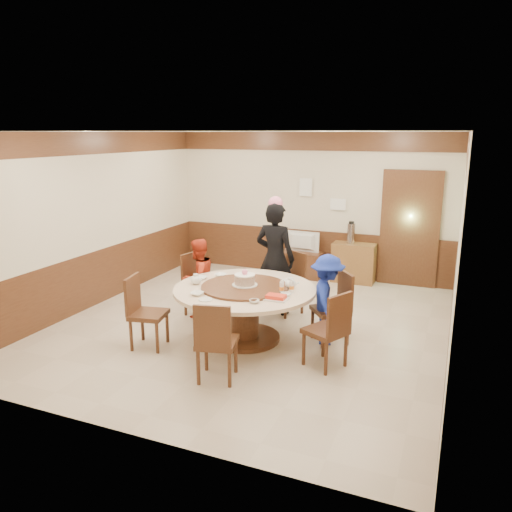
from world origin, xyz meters
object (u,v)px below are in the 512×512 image
at_px(person_standing, 275,259).
at_px(side_cabinet, 354,263).
at_px(banquet_table, 245,303).
at_px(person_blue, 327,299).
at_px(birthday_cake, 245,280).
at_px(shrimp_platter, 276,298).
at_px(person_red, 198,278).
at_px(thermos, 351,233).
at_px(television, 301,242).
at_px(tv_stand, 301,264).

xyz_separation_m(person_standing, side_cabinet, (0.81, 2.14, -0.51)).
bearing_deg(banquet_table, person_blue, 17.69).
xyz_separation_m(birthday_cake, shrimp_platter, (0.57, -0.32, -0.08)).
bearing_deg(person_red, thermos, 164.71).
relative_size(person_standing, birthday_cake, 5.13).
bearing_deg(person_standing, banquet_table, 94.78).
distance_m(person_red, birthday_cake, 1.18).
bearing_deg(person_blue, birthday_cake, 87.63).
bearing_deg(side_cabinet, television, -178.35).
xyz_separation_m(shrimp_platter, television, (-0.79, 3.59, -0.08)).
bearing_deg(side_cabinet, birthday_cake, -103.97).
distance_m(person_standing, person_blue, 1.37).
bearing_deg(birthday_cake, person_standing, 89.50).
distance_m(banquet_table, birthday_cake, 0.33).
distance_m(birthday_cake, side_cabinet, 3.43).
distance_m(shrimp_platter, thermos, 3.62).
bearing_deg(person_standing, side_cabinet, -105.78).
xyz_separation_m(person_red, tv_stand, (0.79, 2.72, -0.36)).
height_order(person_blue, side_cabinet, person_blue).
height_order(birthday_cake, thermos, thermos).
distance_m(banquet_table, person_blue, 1.11).
distance_m(person_standing, tv_stand, 2.22).
height_order(person_standing, person_blue, person_standing).
height_order(shrimp_platter, television, television).
distance_m(person_red, thermos, 3.28).
height_order(person_red, shrimp_platter, person_red).
relative_size(person_red, person_blue, 1.00).
height_order(tv_stand, thermos, thermos).
bearing_deg(thermos, person_standing, -108.92).
distance_m(banquet_table, television, 3.29).
height_order(person_blue, thermos, person_blue).
bearing_deg(person_blue, banquet_table, 88.71).
relative_size(banquet_table, side_cabinet, 2.40).
xyz_separation_m(banquet_table, birthday_cake, (-0.01, 0.02, 0.32)).
height_order(television, thermos, thermos).
relative_size(shrimp_platter, television, 0.43).
relative_size(tv_stand, thermos, 2.24).
bearing_deg(person_standing, person_red, 35.28).
xyz_separation_m(person_red, thermos, (1.76, 2.75, 0.33)).
relative_size(birthday_cake, side_cabinet, 0.43).
xyz_separation_m(person_standing, thermos, (0.73, 2.14, 0.06)).
distance_m(person_standing, television, 2.13).
xyz_separation_m(shrimp_platter, thermos, (0.18, 3.62, 0.16)).
distance_m(person_red, person_blue, 2.10).
bearing_deg(birthday_cake, television, 93.95).
distance_m(person_standing, person_red, 1.22).
bearing_deg(thermos, person_blue, -83.87).
bearing_deg(person_standing, shrimp_platter, 115.68).
height_order(side_cabinet, thermos, thermos).
relative_size(person_standing, thermos, 4.64).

